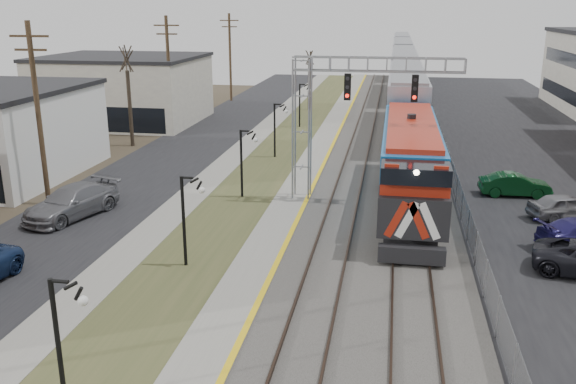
# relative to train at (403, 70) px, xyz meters

# --- Properties ---
(street_west) EXTENTS (7.00, 120.00, 0.04)m
(street_west) POSITION_rel_train_xyz_m (-17.00, -40.12, -2.92)
(street_west) COLOR black
(street_west) RESTS_ON ground
(sidewalk) EXTENTS (2.00, 120.00, 0.08)m
(sidewalk) POSITION_rel_train_xyz_m (-12.50, -40.12, -2.90)
(sidewalk) COLOR gray
(sidewalk) RESTS_ON ground
(grass_median) EXTENTS (4.00, 120.00, 0.06)m
(grass_median) POSITION_rel_train_xyz_m (-9.50, -40.12, -2.91)
(grass_median) COLOR #3E4525
(grass_median) RESTS_ON ground
(platform) EXTENTS (2.00, 120.00, 0.24)m
(platform) POSITION_rel_train_xyz_m (-6.50, -40.12, -2.82)
(platform) COLOR gray
(platform) RESTS_ON ground
(ballast_bed) EXTENTS (8.00, 120.00, 0.20)m
(ballast_bed) POSITION_rel_train_xyz_m (-1.50, -40.12, -2.84)
(ballast_bed) COLOR #595651
(ballast_bed) RESTS_ON ground
(parking_lot) EXTENTS (16.00, 120.00, 0.04)m
(parking_lot) POSITION_rel_train_xyz_m (10.50, -40.12, -2.92)
(parking_lot) COLOR black
(parking_lot) RESTS_ON ground
(platform_edge) EXTENTS (0.24, 120.00, 0.01)m
(platform_edge) POSITION_rel_train_xyz_m (-5.62, -40.12, -2.69)
(platform_edge) COLOR gold
(platform_edge) RESTS_ON platform
(track_near) EXTENTS (1.58, 120.00, 0.15)m
(track_near) POSITION_rel_train_xyz_m (-3.50, -40.12, -2.66)
(track_near) COLOR #2D2119
(track_near) RESTS_ON ballast_bed
(track_far) EXTENTS (1.58, 120.00, 0.15)m
(track_far) POSITION_rel_train_xyz_m (-0.00, -40.12, -2.66)
(track_far) COLOR #2D2119
(track_far) RESTS_ON ballast_bed
(train) EXTENTS (3.00, 108.65, 5.33)m
(train) POSITION_rel_train_xyz_m (0.00, 0.00, 0.00)
(train) COLOR #145FA7
(train) RESTS_ON ground
(signal_gantry) EXTENTS (9.00, 1.07, 8.15)m
(signal_gantry) POSITION_rel_train_xyz_m (-4.28, -47.13, 2.65)
(signal_gantry) COLOR gray
(signal_gantry) RESTS_ON ground
(lampposts) EXTENTS (0.14, 62.14, 4.00)m
(lampposts) POSITION_rel_train_xyz_m (-9.50, -56.84, -0.94)
(lampposts) COLOR black
(lampposts) RESTS_ON ground
(utility_poles) EXTENTS (0.28, 80.28, 10.00)m
(utility_poles) POSITION_rel_train_xyz_m (-20.00, -50.12, 2.06)
(utility_poles) COLOR #4C3823
(utility_poles) RESTS_ON ground
(fence) EXTENTS (0.04, 120.00, 1.60)m
(fence) POSITION_rel_train_xyz_m (2.70, -40.12, -2.14)
(fence) COLOR gray
(fence) RESTS_ON ground
(bare_trees) EXTENTS (12.30, 42.30, 5.95)m
(bare_trees) POSITION_rel_train_xyz_m (-18.16, -36.21, -0.24)
(bare_trees) COLOR #382D23
(bare_trees) RESTS_ON ground
(car_lot_e) EXTENTS (4.22, 2.69, 1.34)m
(car_lot_e) POSITION_rel_train_xyz_m (8.09, -47.98, -2.27)
(car_lot_e) COLOR slate
(car_lot_e) RESTS_ON ground
(car_lot_f) EXTENTS (4.08, 1.58, 1.32)m
(car_lot_f) POSITION_rel_train_xyz_m (6.19, -44.16, -2.28)
(car_lot_f) COLOR #0B3818
(car_lot_f) RESTS_ON ground
(car_street_b) EXTENTS (3.86, 6.01, 1.62)m
(car_street_b) POSITION_rel_train_xyz_m (-17.47, -52.06, -2.13)
(car_street_b) COLOR slate
(car_street_b) RESTS_ON ground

